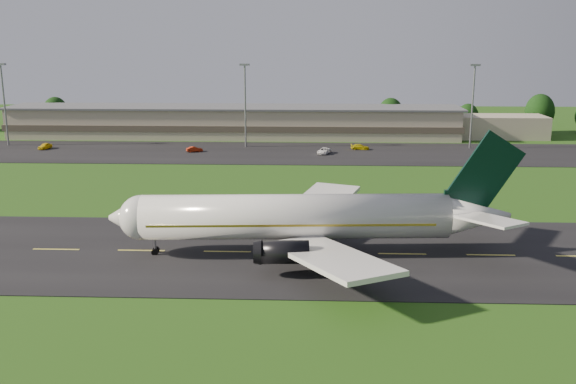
{
  "coord_description": "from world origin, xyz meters",
  "views": [
    {
      "loc": [
        21.78,
        -76.66,
        26.47
      ],
      "look_at": [
        18.37,
        8.0,
        6.0
      ],
      "focal_mm": 40.0,
      "sensor_mm": 36.0,
      "label": 1
    }
  ],
  "objects_px": {
    "service_vehicle_c": "(324,151)",
    "airliner": "(302,218)",
    "service_vehicle_b": "(194,149)",
    "terminal": "(257,123)",
    "service_vehicle_a": "(45,146)",
    "light_mast_west": "(3,94)",
    "service_vehicle_d": "(360,147)",
    "light_mast_east": "(473,96)",
    "light_mast_centre": "(245,95)"
  },
  "relations": [
    {
      "from": "light_mast_east",
      "to": "service_vehicle_c",
      "type": "height_order",
      "value": "light_mast_east"
    },
    {
      "from": "light_mast_east",
      "to": "service_vehicle_c",
      "type": "relative_size",
      "value": 4.12
    },
    {
      "from": "airliner",
      "to": "light_mast_centre",
      "type": "relative_size",
      "value": 2.52
    },
    {
      "from": "light_mast_centre",
      "to": "service_vehicle_a",
      "type": "relative_size",
      "value": 4.86
    },
    {
      "from": "airliner",
      "to": "service_vehicle_b",
      "type": "height_order",
      "value": "airliner"
    },
    {
      "from": "terminal",
      "to": "service_vehicle_b",
      "type": "relative_size",
      "value": 38.45
    },
    {
      "from": "light_mast_east",
      "to": "service_vehicle_d",
      "type": "bearing_deg",
      "value": -173.27
    },
    {
      "from": "light_mast_west",
      "to": "service_vehicle_c",
      "type": "height_order",
      "value": "light_mast_west"
    },
    {
      "from": "terminal",
      "to": "service_vehicle_d",
      "type": "height_order",
      "value": "terminal"
    },
    {
      "from": "airliner",
      "to": "light_mast_east",
      "type": "xyz_separation_m",
      "value": [
        39.57,
        79.95,
        8.08
      ]
    },
    {
      "from": "airliner",
      "to": "service_vehicle_a",
      "type": "height_order",
      "value": "airliner"
    },
    {
      "from": "light_mast_west",
      "to": "service_vehicle_d",
      "type": "height_order",
      "value": "light_mast_west"
    },
    {
      "from": "light_mast_east",
      "to": "light_mast_west",
      "type": "bearing_deg",
      "value": 180.0
    },
    {
      "from": "airliner",
      "to": "terminal",
      "type": "bearing_deg",
      "value": 94.74
    },
    {
      "from": "airliner",
      "to": "service_vehicle_c",
      "type": "distance_m",
      "value": 70.92
    },
    {
      "from": "service_vehicle_a",
      "to": "service_vehicle_b",
      "type": "relative_size",
      "value": 1.11
    },
    {
      "from": "light_mast_west",
      "to": "service_vehicle_a",
      "type": "distance_m",
      "value": 17.54
    },
    {
      "from": "service_vehicle_c",
      "to": "service_vehicle_a",
      "type": "bearing_deg",
      "value": -166.23
    },
    {
      "from": "light_mast_east",
      "to": "airliner",
      "type": "bearing_deg",
      "value": -116.34
    },
    {
      "from": "service_vehicle_d",
      "to": "service_vehicle_b",
      "type": "bearing_deg",
      "value": 102.53
    },
    {
      "from": "light_mast_east",
      "to": "service_vehicle_b",
      "type": "xyz_separation_m",
      "value": [
        -66.38,
        -7.97,
        -12.02
      ]
    },
    {
      "from": "service_vehicle_d",
      "to": "light_mast_east",
      "type": "bearing_deg",
      "value": -77.67
    },
    {
      "from": "light_mast_west",
      "to": "service_vehicle_b",
      "type": "relative_size",
      "value": 5.4
    },
    {
      "from": "light_mast_centre",
      "to": "service_vehicle_d",
      "type": "relative_size",
      "value": 4.56
    },
    {
      "from": "service_vehicle_d",
      "to": "light_mast_centre",
      "type": "bearing_deg",
      "value": 89.13
    },
    {
      "from": "service_vehicle_a",
      "to": "service_vehicle_d",
      "type": "distance_m",
      "value": 76.42
    },
    {
      "from": "light_mast_centre",
      "to": "service_vehicle_d",
      "type": "distance_m",
      "value": 30.65
    },
    {
      "from": "airliner",
      "to": "light_mast_east",
      "type": "bearing_deg",
      "value": 60.1
    },
    {
      "from": "airliner",
      "to": "light_mast_east",
      "type": "relative_size",
      "value": 2.52
    },
    {
      "from": "service_vehicle_b",
      "to": "service_vehicle_c",
      "type": "relative_size",
      "value": 0.76
    },
    {
      "from": "service_vehicle_b",
      "to": "service_vehicle_c",
      "type": "distance_m",
      "value": 30.66
    },
    {
      "from": "light_mast_centre",
      "to": "service_vehicle_b",
      "type": "xyz_separation_m",
      "value": [
        -11.38,
        -7.97,
        -12.02
      ]
    },
    {
      "from": "light_mast_west",
      "to": "light_mast_east",
      "type": "bearing_deg",
      "value": 0.0
    },
    {
      "from": "service_vehicle_d",
      "to": "service_vehicle_c",
      "type": "bearing_deg",
      "value": 130.21
    },
    {
      "from": "airliner",
      "to": "service_vehicle_a",
      "type": "relative_size",
      "value": 12.26
    },
    {
      "from": "service_vehicle_c",
      "to": "airliner",
      "type": "bearing_deg",
      "value": -76.14
    },
    {
      "from": "service_vehicle_b",
      "to": "terminal",
      "type": "bearing_deg",
      "value": -50.98
    },
    {
      "from": "light_mast_east",
      "to": "service_vehicle_c",
      "type": "bearing_deg",
      "value": -165.51
    },
    {
      "from": "service_vehicle_d",
      "to": "service_vehicle_a",
      "type": "bearing_deg",
      "value": 97.32
    },
    {
      "from": "light_mast_east",
      "to": "service_vehicle_d",
      "type": "distance_m",
      "value": 29.68
    },
    {
      "from": "terminal",
      "to": "service_vehicle_b",
      "type": "xyz_separation_m",
      "value": [
        -12.78,
        -24.15,
        -3.27
      ]
    },
    {
      "from": "service_vehicle_b",
      "to": "light_mast_east",
      "type": "bearing_deg",
      "value": -106.25
    },
    {
      "from": "light_mast_centre",
      "to": "airliner",
      "type": "bearing_deg",
      "value": -79.08
    },
    {
      "from": "terminal",
      "to": "light_mast_west",
      "type": "xyz_separation_m",
      "value": [
        -61.4,
        -16.18,
        8.75
      ]
    },
    {
      "from": "light_mast_centre",
      "to": "service_vehicle_d",
      "type": "height_order",
      "value": "light_mast_centre"
    },
    {
      "from": "light_mast_centre",
      "to": "service_vehicle_b",
      "type": "relative_size",
      "value": 5.4
    },
    {
      "from": "service_vehicle_a",
      "to": "service_vehicle_b",
      "type": "bearing_deg",
      "value": 8.26
    },
    {
      "from": "terminal",
      "to": "service_vehicle_d",
      "type": "distance_m",
      "value": 33.09
    },
    {
      "from": "light_mast_centre",
      "to": "light_mast_east",
      "type": "height_order",
      "value": "same"
    },
    {
      "from": "terminal",
      "to": "service_vehicle_a",
      "type": "xyz_separation_m",
      "value": [
        -49.76,
        -21.65,
        -3.18
      ]
    }
  ]
}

